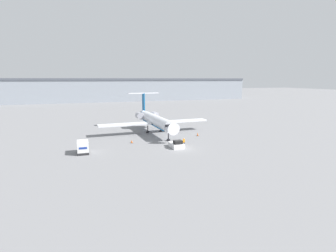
% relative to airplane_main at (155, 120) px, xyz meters
% --- Properties ---
extents(ground_plane, '(600.00, 600.00, 0.00)m').
position_rel_airplane_main_xyz_m(ground_plane, '(0.49, -16.91, -3.29)').
color(ground_plane, slate).
extents(terminal_building, '(180.00, 16.80, 14.09)m').
position_rel_airplane_main_xyz_m(terminal_building, '(0.49, 103.09, 3.78)').
color(terminal_building, '#8C939E').
rests_on(terminal_building, ground).
extents(airplane_main, '(28.61, 24.72, 9.69)m').
position_rel_airplane_main_xyz_m(airplane_main, '(0.00, 0.00, 0.00)').
color(airplane_main, silver).
rests_on(airplane_main, ground).
extents(pushback_tug, '(2.34, 3.78, 1.61)m').
position_rel_airplane_main_xyz_m(pushback_tug, '(0.09, -15.64, -2.72)').
color(pushback_tug, silver).
rests_on(pushback_tug, ground).
extents(luggage_cart, '(1.99, 3.24, 2.31)m').
position_rel_airplane_main_xyz_m(luggage_cart, '(-17.87, -14.12, -2.14)').
color(luggage_cart, '#232326').
rests_on(luggage_cart, ground).
extents(worker_near_tug, '(0.40, 0.25, 1.81)m').
position_rel_airplane_main_xyz_m(worker_near_tug, '(1.74, -15.48, -2.34)').
color(worker_near_tug, '#232838').
rests_on(worker_near_tug, ground).
extents(traffic_cone_left, '(0.53, 0.53, 0.67)m').
position_rel_airplane_main_xyz_m(traffic_cone_left, '(-7.79, -9.11, -2.97)').
color(traffic_cone_left, black).
rests_on(traffic_cone_left, ground).
extents(traffic_cone_right, '(0.52, 0.52, 0.84)m').
position_rel_airplane_main_xyz_m(traffic_cone_right, '(8.77, -7.10, -2.89)').
color(traffic_cone_right, black).
rests_on(traffic_cone_right, ground).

